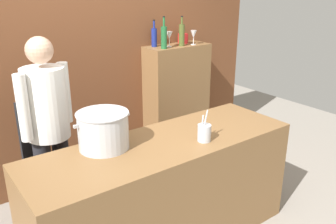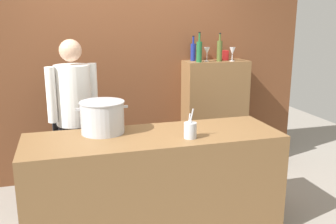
# 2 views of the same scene
# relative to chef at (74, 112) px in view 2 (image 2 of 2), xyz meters

# --- Properties ---
(brick_back_panel) EXTENTS (4.40, 0.10, 3.00)m
(brick_back_panel) POSITION_rel_chef_xyz_m (0.62, 0.65, 0.54)
(brick_back_panel) COLOR brown
(brick_back_panel) RESTS_ON ground_plane
(prep_counter) EXTENTS (2.15, 0.70, 0.90)m
(prep_counter) POSITION_rel_chef_xyz_m (0.62, -0.75, -0.51)
(prep_counter) COLOR brown
(prep_counter) RESTS_ON ground_plane
(bar_cabinet) EXTENTS (0.76, 0.32, 1.36)m
(bar_cabinet) POSITION_rel_chef_xyz_m (1.67, 0.44, -0.28)
(bar_cabinet) COLOR brown
(bar_cabinet) RESTS_ON ground_plane
(chef) EXTENTS (0.49, 0.41, 1.66)m
(chef) POSITION_rel_chef_xyz_m (0.00, 0.00, 0.00)
(chef) COLOR black
(chef) RESTS_ON ground_plane
(stockpot_large) EXTENTS (0.44, 0.38, 0.27)m
(stockpot_large) POSITION_rel_chef_xyz_m (0.22, -0.57, 0.07)
(stockpot_large) COLOR #B7BABF
(stockpot_large) RESTS_ON prep_counter
(utensil_crock) EXTENTS (0.10, 0.10, 0.25)m
(utensil_crock) POSITION_rel_chef_xyz_m (0.88, -0.91, 0.00)
(utensil_crock) COLOR #B7BABF
(utensil_crock) RESTS_ON prep_counter
(wine_bottle_cobalt) EXTENTS (0.06, 0.06, 0.29)m
(wine_bottle_cobalt) POSITION_rel_chef_xyz_m (1.41, 0.51, 0.51)
(wine_bottle_cobalt) COLOR navy
(wine_bottle_cobalt) RESTS_ON bar_cabinet
(wine_bottle_green) EXTENTS (0.07, 0.07, 0.34)m
(wine_bottle_green) POSITION_rel_chef_xyz_m (1.42, 0.35, 0.52)
(wine_bottle_green) COLOR #1E592D
(wine_bottle_green) RESTS_ON bar_cabinet
(wine_bottle_olive) EXTENTS (0.06, 0.06, 0.32)m
(wine_bottle_olive) POSITION_rel_chef_xyz_m (1.68, 0.38, 0.52)
(wine_bottle_olive) COLOR #475123
(wine_bottle_olive) RESTS_ON bar_cabinet
(wine_glass_wide) EXTENTS (0.07, 0.07, 0.16)m
(wine_glass_wide) POSITION_rel_chef_xyz_m (1.55, 0.42, 0.51)
(wine_glass_wide) COLOR silver
(wine_glass_wide) RESTS_ON bar_cabinet
(wine_glass_tall) EXTENTS (0.07, 0.07, 0.16)m
(wine_glass_tall) POSITION_rel_chef_xyz_m (1.84, 0.36, 0.51)
(wine_glass_tall) COLOR silver
(wine_glass_tall) RESTS_ON bar_cabinet
(spice_tin_red) EXTENTS (0.08, 0.08, 0.11)m
(spice_tin_red) POSITION_rel_chef_xyz_m (1.80, 0.50, 0.45)
(spice_tin_red) COLOR red
(spice_tin_red) RESTS_ON bar_cabinet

